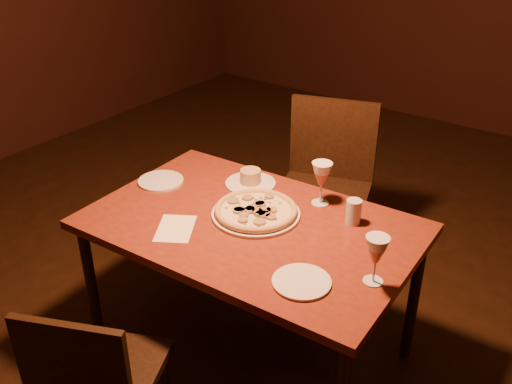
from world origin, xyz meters
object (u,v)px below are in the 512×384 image
Objects in this scene: chair_far at (326,183)px; pizza_plate at (256,211)px; chair_near at (97,378)px; dining_table at (251,235)px.

chair_far reaches higher than pizza_plate.
chair_far reaches higher than chair_near.
chair_far is (0.00, 1.56, 0.10)m from chair_near.
chair_far is at bearing 66.27° from chair_near.
chair_near is at bearing -98.63° from dining_table.
dining_table is 3.67× the size of pizza_plate.
chair_far is 2.58× the size of pizza_plate.
dining_table is at bearing 60.10° from chair_near.
dining_table is 0.81m from chair_near.
chair_far is (-0.08, 0.78, -0.11)m from dining_table.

